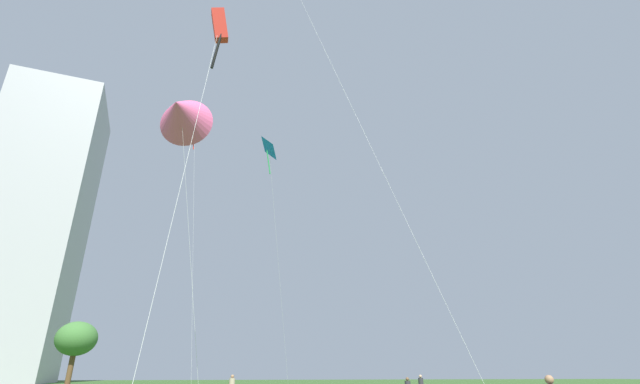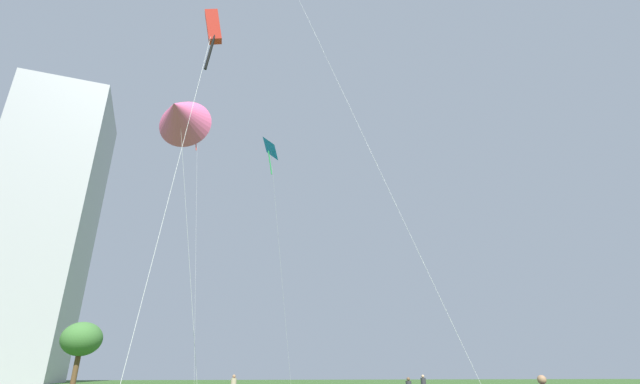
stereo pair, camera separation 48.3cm
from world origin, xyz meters
name	(u,v)px [view 2 (the right image)]	position (x,y,z in m)	size (l,w,h in m)	color
kite_flying_0	(271,152)	(-1.07, 22.09, 20.64)	(4.07, 7.72, 21.71)	silver
kite_flying_2	(197,127)	(-8.85, 29.33, 26.76)	(4.07, 4.25, 27.98)	silver
kite_flying_3	(180,114)	(-6.95, 8.21, 15.27)	(4.17, 3.41, 16.81)	silver
kite_flying_4	(213,29)	(-4.64, -0.16, 14.04)	(1.26, 2.94, 14.83)	silver
park_tree_0	(82,339)	(-18.37, 35.92, 5.01)	(3.89, 3.89, 6.71)	brown
distant_highrise_0	(42,226)	(-48.70, 90.63, 32.82)	(19.22, 24.31, 65.64)	#A8A8AD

